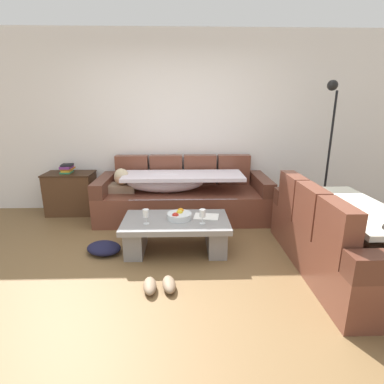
% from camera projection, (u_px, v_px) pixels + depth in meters
% --- Properties ---
extents(ground_plane, '(14.00, 14.00, 0.00)m').
position_uv_depth(ground_plane, '(170.00, 275.00, 2.99)').
color(ground_plane, brown).
extents(back_wall, '(9.00, 0.10, 2.70)m').
position_uv_depth(back_wall, '(174.00, 124.00, 4.68)').
color(back_wall, white).
rests_on(back_wall, ground_plane).
extents(couch_along_wall, '(2.48, 0.92, 0.88)m').
position_uv_depth(couch_along_wall, '(180.00, 196.00, 4.46)').
color(couch_along_wall, brown).
rests_on(couch_along_wall, ground_plane).
extents(couch_near_window, '(0.92, 1.90, 0.88)m').
position_uv_depth(couch_near_window, '(343.00, 239.00, 3.02)').
color(couch_near_window, brown).
rests_on(couch_near_window, ground_plane).
extents(coffee_table, '(1.20, 0.68, 0.38)m').
position_uv_depth(coffee_table, '(176.00, 231.00, 3.45)').
color(coffee_table, gray).
rests_on(coffee_table, ground_plane).
extents(fruit_bowl, '(0.28, 0.28, 0.10)m').
position_uv_depth(fruit_bowl, '(179.00, 216.00, 3.42)').
color(fruit_bowl, silver).
rests_on(fruit_bowl, coffee_table).
extents(wine_glass_near_left, '(0.07, 0.07, 0.17)m').
position_uv_depth(wine_glass_near_left, '(146.00, 214.00, 3.25)').
color(wine_glass_near_left, silver).
rests_on(wine_glass_near_left, coffee_table).
extents(wine_glass_near_right, '(0.07, 0.07, 0.17)m').
position_uv_depth(wine_glass_near_right, '(202.00, 214.00, 3.26)').
color(wine_glass_near_right, silver).
rests_on(wine_glass_near_right, coffee_table).
extents(open_magazine, '(0.31, 0.26, 0.01)m').
position_uv_depth(open_magazine, '(206.00, 217.00, 3.48)').
color(open_magazine, white).
rests_on(open_magazine, coffee_table).
extents(side_cabinet, '(0.72, 0.44, 0.64)m').
position_uv_depth(side_cabinet, '(71.00, 193.00, 4.63)').
color(side_cabinet, '#4B2F1C').
rests_on(side_cabinet, ground_plane).
extents(book_stack_on_cabinet, '(0.19, 0.24, 0.13)m').
position_uv_depth(book_stack_on_cabinet, '(67.00, 168.00, 4.52)').
color(book_stack_on_cabinet, '#338C59').
rests_on(book_stack_on_cabinet, side_cabinet).
extents(floor_lamp, '(0.33, 0.31, 1.95)m').
position_uv_depth(floor_lamp, '(328.00, 143.00, 4.25)').
color(floor_lamp, black).
rests_on(floor_lamp, ground_plane).
extents(pair_of_shoes, '(0.33, 0.30, 0.09)m').
position_uv_depth(pair_of_shoes, '(159.00, 285.00, 2.75)').
color(pair_of_shoes, '#8C7259').
rests_on(pair_of_shoes, ground_plane).
extents(crumpled_garment, '(0.49, 0.45, 0.12)m').
position_uv_depth(crumpled_garment, '(104.00, 248.00, 3.43)').
color(crumpled_garment, '#191933').
rests_on(crumpled_garment, ground_plane).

